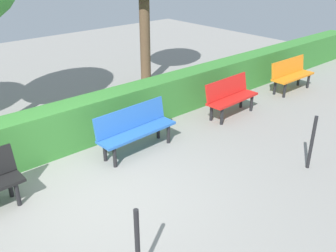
% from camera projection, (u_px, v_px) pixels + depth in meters
% --- Properties ---
extents(ground_plane, '(23.81, 23.81, 0.00)m').
position_uv_depth(ground_plane, '(99.00, 197.00, 5.90)').
color(ground_plane, gray).
extents(bench_orange, '(1.45, 0.47, 0.86)m').
position_uv_depth(bench_orange, '(291.00, 74.00, 10.15)').
color(bench_orange, orange).
rests_on(bench_orange, ground_plane).
extents(bench_red, '(1.44, 0.52, 0.86)m').
position_uv_depth(bench_red, '(230.00, 95.00, 8.64)').
color(bench_red, red).
rests_on(bench_red, ground_plane).
extents(bench_blue, '(1.64, 0.53, 0.86)m').
position_uv_depth(bench_blue, '(135.00, 127.00, 7.08)').
color(bench_blue, blue).
rests_on(bench_blue, ground_plane).
extents(hedge_row, '(19.81, 0.56, 0.89)m').
position_uv_depth(hedge_row, '(102.00, 116.00, 7.66)').
color(hedge_row, '#387F33').
rests_on(hedge_row, ground_plane).
extents(railing_post_mid, '(0.06, 0.06, 1.00)m').
position_uv_depth(railing_post_mid, '(312.00, 143.00, 6.48)').
color(railing_post_mid, black).
rests_on(railing_post_mid, ground_plane).
extents(railing_post_far, '(0.06, 0.06, 1.00)m').
position_uv_depth(railing_post_far, '(137.00, 245.00, 4.23)').
color(railing_post_far, black).
rests_on(railing_post_far, ground_plane).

